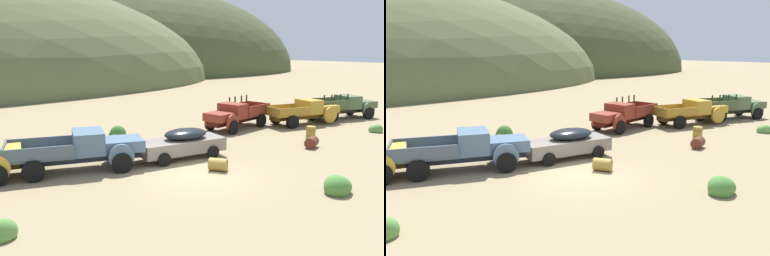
# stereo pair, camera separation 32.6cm
# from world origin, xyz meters

# --- Properties ---
(ground_plane) EXTENTS (300.00, 300.00, 0.00)m
(ground_plane) POSITION_xyz_m (0.00, 0.00, 0.00)
(ground_plane) COLOR #998460
(hill_far_left) EXTENTS (88.29, 52.12, 40.95)m
(hill_far_left) POSITION_xyz_m (33.27, 72.99, 0.00)
(hill_far_left) COLOR #424C2D
(hill_far_left) RESTS_ON ground
(truck_chalk_blue) EXTENTS (6.55, 3.56, 1.89)m
(truck_chalk_blue) POSITION_xyz_m (-3.78, 3.47, 1.00)
(truck_chalk_blue) COLOR #262D39
(truck_chalk_blue) RESTS_ON ground
(car_primer_gray) EXTENTS (4.95, 2.16, 1.57)m
(car_primer_gray) POSITION_xyz_m (0.86, 2.71, 0.82)
(car_primer_gray) COLOR slate
(car_primer_gray) RESTS_ON ground
(truck_rust_red) EXTENTS (5.95, 3.32, 2.16)m
(truck_rust_red) POSITION_xyz_m (8.04, 7.02, 0.99)
(truck_rust_red) COLOR #42140D
(truck_rust_red) RESTS_ON ground
(truck_mustard) EXTENTS (6.05, 2.90, 1.89)m
(truck_mustard) POSITION_xyz_m (14.08, 5.51, 1.00)
(truck_mustard) COLOR #593D12
(truck_mustard) RESTS_ON ground
(truck_weathered_green) EXTENTS (6.16, 3.49, 2.16)m
(truck_weathered_green) POSITION_xyz_m (18.93, 5.52, 1.00)
(truck_weathered_green) COLOR #232B1B
(truck_weathered_green) RESTS_ON ground
(oil_drum_by_truck) EXTENTS (1.00, 1.04, 0.61)m
(oil_drum_by_truck) POSITION_xyz_m (1.32, -0.11, 0.30)
(oil_drum_by_truck) COLOR olive
(oil_drum_by_truck) RESTS_ON ground
(oil_drum_tipped) EXTENTS (1.08, 0.95, 0.63)m
(oil_drum_tipped) POSITION_xyz_m (8.54, 0.40, 0.32)
(oil_drum_tipped) COLOR #5B2819
(oil_drum_tipped) RESTS_ON ground
(oil_drum_spare) EXTENTS (0.63, 0.63, 0.84)m
(oil_drum_spare) POSITION_xyz_m (10.22, 1.87, 0.42)
(oil_drum_spare) COLOR olive
(oil_drum_spare) RESTS_ON ground
(bush_near_barrel) EXTENTS (1.08, 1.10, 1.14)m
(bush_near_barrel) POSITION_xyz_m (-0.13, 8.69, 0.28)
(bush_near_barrel) COLOR #3D702D
(bush_near_barrel) RESTS_ON ground
(bush_front_right) EXTENTS (0.87, 0.88, 0.72)m
(bush_front_right) POSITION_xyz_m (15.73, 0.82, 0.19)
(bush_front_right) COLOR #5B8E42
(bush_front_right) RESTS_ON ground
(bush_front_left) EXTENTS (1.29, 1.17, 0.94)m
(bush_front_left) POSITION_xyz_m (3.63, -4.98, 0.24)
(bush_front_left) COLOR #4C8438
(bush_front_left) RESTS_ON ground
(bush_back_edge) EXTENTS (0.82, 0.76, 0.81)m
(bush_back_edge) POSITION_xyz_m (-8.17, -1.92, 0.20)
(bush_back_edge) COLOR #5B8E42
(bush_back_edge) RESTS_ON ground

